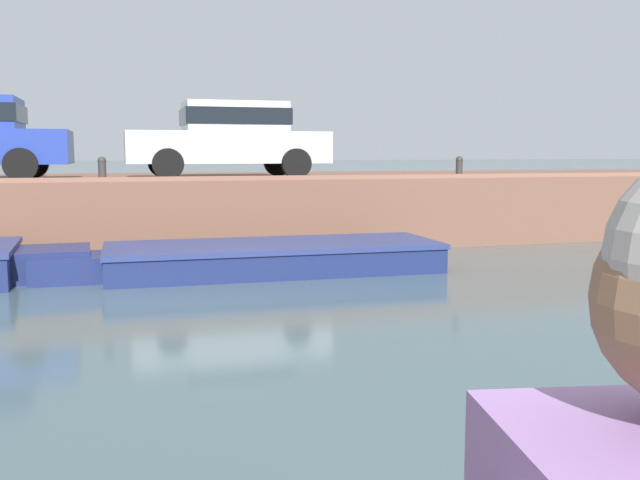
{
  "coord_description": "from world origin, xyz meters",
  "views": [
    {
      "loc": [
        -2.18,
        -0.93,
        1.91
      ],
      "look_at": [
        -0.61,
        4.26,
        1.25
      ],
      "focal_mm": 40.0,
      "sensor_mm": 36.0,
      "label": 1
    }
  ],
  "objects": [
    {
      "name": "far_wall_coping",
      "position": [
        0.0,
        12.28,
        1.46
      ],
      "size": [
        60.0,
        0.24,
        0.08
      ],
      "primitive_type": "cube",
      "color": "brown",
      "rests_on": "far_quay_wall"
    },
    {
      "name": "mooring_bollard_mid",
      "position": [
        -2.21,
        12.41,
        1.66
      ],
      "size": [
        0.15,
        0.15,
        0.44
      ],
      "color": "#2D2B28",
      "rests_on": "far_quay_wall"
    },
    {
      "name": "boat_moored_central_navy",
      "position": [
        0.17,
        10.27,
        0.23
      ],
      "size": [
        6.42,
        2.03,
        0.47
      ],
      "color": "navy",
      "rests_on": "ground"
    },
    {
      "name": "mooring_bollard_east",
      "position": [
        4.87,
        12.41,
        1.66
      ],
      "size": [
        0.15,
        0.15,
        0.44
      ],
      "color": "#2D2B28",
      "rests_on": "far_quay_wall"
    },
    {
      "name": "car_centre_silver",
      "position": [
        0.33,
        13.82,
        2.26
      ],
      "size": [
        4.1,
        1.93,
        1.54
      ],
      "color": "#B7BABC",
      "rests_on": "far_quay_wall"
    },
    {
      "name": "ground_plane",
      "position": [
        0.0,
        6.08,
        0.0
      ],
      "size": [
        400.0,
        400.0,
        0.0
      ],
      "primitive_type": "plane",
      "color": "#3D5156"
    },
    {
      "name": "far_quay_wall",
      "position": [
        0.0,
        15.16,
        0.71
      ],
      "size": [
        60.0,
        6.0,
        1.42
      ],
      "primitive_type": "cube",
      "color": "brown",
      "rests_on": "ground"
    }
  ]
}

